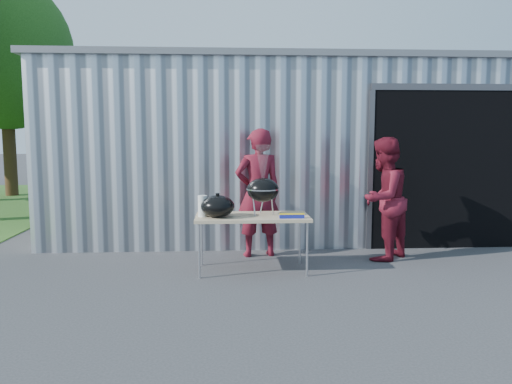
{
  "coord_description": "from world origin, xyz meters",
  "views": [
    {
      "loc": [
        -0.21,
        -6.0,
        1.84
      ],
      "look_at": [
        0.2,
        0.65,
        1.05
      ],
      "focal_mm": 35.0,
      "sensor_mm": 36.0,
      "label": 1
    }
  ],
  "objects": [
    {
      "name": "person_cook",
      "position": [
        0.27,
        1.35,
        0.95
      ],
      "size": [
        0.77,
        0.58,
        1.91
      ],
      "primitive_type": "imported",
      "rotation": [
        0.0,
        0.0,
        3.33
      ],
      "color": "maroon",
      "rests_on": "ground"
    },
    {
      "name": "grill_lid",
      "position": [
        -0.32,
        0.43,
        0.89
      ],
      "size": [
        0.44,
        0.44,
        0.32
      ],
      "color": "black",
      "rests_on": "folding_table"
    },
    {
      "name": "foil_box",
      "position": [
        0.64,
        0.28,
        0.78
      ],
      "size": [
        0.32,
        0.06,
        0.06
      ],
      "color": "navy",
      "rests_on": "folding_table"
    },
    {
      "name": "paper_towels",
      "position": [
        -0.51,
        0.48,
        0.89
      ],
      "size": [
        0.12,
        0.12,
        0.28
      ],
      "primitive_type": "cylinder",
      "color": "white",
      "rests_on": "folding_table"
    },
    {
      "name": "folding_table",
      "position": [
        0.14,
        0.53,
        0.71
      ],
      "size": [
        1.5,
        0.75,
        0.75
      ],
      "color": "tan",
      "rests_on": "ground"
    },
    {
      "name": "tree_far",
      "position": [
        -6.5,
        9.0,
        4.11
      ],
      "size": [
        3.81,
        3.81,
        6.32
      ],
      "color": "#442D19",
      "rests_on": "ground"
    },
    {
      "name": "person_bystander",
      "position": [
        2.07,
        1.04,
        0.89
      ],
      "size": [
        1.09,
        1.09,
        1.78
      ],
      "primitive_type": "imported",
      "rotation": [
        0.0,
        0.0,
        3.91
      ],
      "color": "maroon",
      "rests_on": "ground"
    },
    {
      "name": "building",
      "position": [
        0.92,
        4.59,
        1.54
      ],
      "size": [
        8.2,
        6.2,
        3.1
      ],
      "color": "silver",
      "rests_on": "ground"
    },
    {
      "name": "white_tub",
      "position": [
        -0.41,
        0.69,
        0.8
      ],
      "size": [
        0.2,
        0.15,
        0.1
      ],
      "primitive_type": "cube",
      "color": "white",
      "rests_on": "folding_table"
    },
    {
      "name": "kettle_grill",
      "position": [
        0.29,
        0.58,
        1.17
      ],
      "size": [
        0.44,
        0.44,
        0.94
      ],
      "color": "black",
      "rests_on": "folding_table"
    },
    {
      "name": "ground",
      "position": [
        0.0,
        0.0,
        0.0
      ],
      "size": [
        80.0,
        80.0,
        0.0
      ],
      "primitive_type": "plane",
      "color": "#373739"
    }
  ]
}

